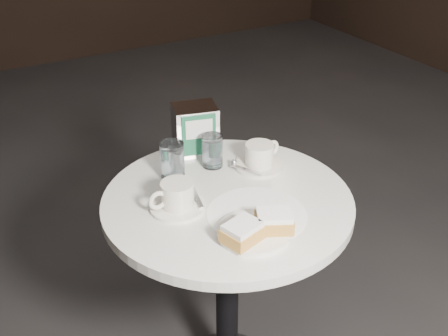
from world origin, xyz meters
TOP-DOWN VIEW (x-y plane):
  - cafe_table at (0.00, 0.00)m, footprint 0.70×0.70m
  - sugar_spill at (0.03, -0.11)m, footprint 0.29×0.29m
  - beignet_plate at (-0.03, -0.19)m, footprint 0.21×0.19m
  - coffee_cup_left at (-0.14, 0.02)m, footprint 0.16×0.16m
  - coffee_cup_right at (0.17, 0.10)m, footprint 0.18×0.18m
  - water_glass_left at (-0.09, 0.17)m, footprint 0.09×0.09m
  - water_glass_right at (0.05, 0.18)m, footprint 0.07×0.07m
  - napkin_dispenser at (0.05, 0.29)m, footprint 0.15×0.14m

SIDE VIEW (x-z plane):
  - cafe_table at x=0.00m, z-range 0.17..0.92m
  - sugar_spill at x=0.03m, z-range 0.74..0.75m
  - beignet_plate at x=-0.03m, z-range 0.74..0.80m
  - coffee_cup_right at x=0.17m, z-range 0.74..0.82m
  - coffee_cup_left at x=-0.14m, z-range 0.74..0.82m
  - water_glass_right at x=0.05m, z-range 0.74..0.85m
  - water_glass_left at x=-0.09m, z-range 0.74..0.86m
  - napkin_dispenser at x=0.05m, z-range 0.75..0.90m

